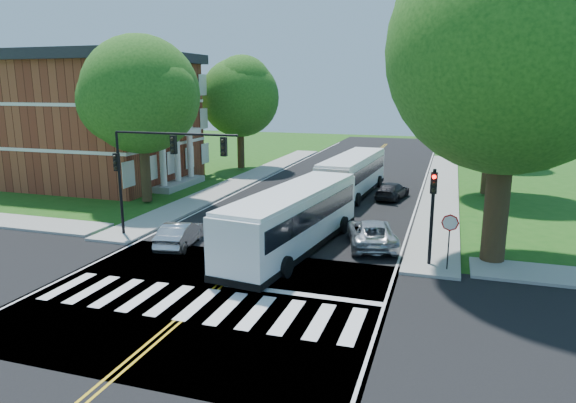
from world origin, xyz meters
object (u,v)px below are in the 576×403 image
at_px(bus_follow, 353,174).
at_px(signal_nw, 156,160).
at_px(bus_lead, 293,218).
at_px(dark_sedan, 392,191).
at_px(signal_ne, 433,204).
at_px(hatchback, 180,234).
at_px(suv, 371,233).

bearing_deg(bus_follow, signal_nw, 66.14).
height_order(bus_lead, dark_sedan, bus_lead).
relative_size(signal_nw, signal_ne, 1.62).
distance_m(hatchback, suv, 9.90).
bearing_deg(signal_ne, suv, 141.85).
height_order(bus_follow, hatchback, bus_follow).
xyz_separation_m(bus_lead, dark_sedan, (3.39, 13.69, -1.04)).
relative_size(hatchback, suv, 0.80).
xyz_separation_m(signal_ne, hatchback, (-12.42, -0.71, -2.30)).
bearing_deg(bus_follow, hatchback, 72.28).
bearing_deg(bus_lead, signal_ne, -177.00).
bearing_deg(dark_sedan, suv, 101.88).
xyz_separation_m(signal_nw, dark_sedan, (10.76, 14.22, -3.76)).
relative_size(signal_ne, bus_follow, 0.37).
height_order(signal_ne, suv, signal_ne).
height_order(bus_follow, suv, bus_follow).
xyz_separation_m(bus_follow, hatchback, (-6.09, -15.39, -0.93)).
xyz_separation_m(bus_lead, hatchback, (-5.74, -1.23, -0.99)).
bearing_deg(suv, bus_follow, -89.78).
xyz_separation_m(signal_ne, dark_sedan, (-3.29, 14.21, -2.35)).
relative_size(bus_lead, hatchback, 3.09).
distance_m(bus_follow, suv, 12.77).
bearing_deg(dark_sedan, signal_ne, 113.60).
bearing_deg(bus_follow, suv, 108.96).
height_order(bus_lead, hatchback, bus_lead).
distance_m(bus_follow, dark_sedan, 3.23).
relative_size(suv, dark_sedan, 1.20).
xyz_separation_m(hatchback, suv, (9.40, 3.08, 0.04)).
height_order(signal_nw, bus_lead, signal_nw).
bearing_deg(dark_sedan, hatchback, 69.08).
relative_size(hatchback, dark_sedan, 0.95).
xyz_separation_m(signal_nw, bus_follow, (7.72, 14.68, -2.78)).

